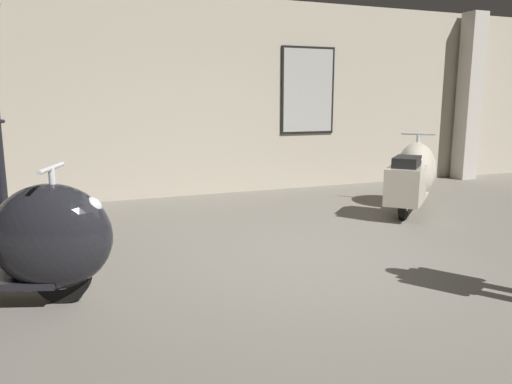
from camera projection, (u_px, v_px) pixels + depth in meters
name	position (u px, v px, depth m)	size (l,w,h in m)	color
ground_plane	(322.00, 260.00, 5.09)	(60.00, 60.00, 0.00)	slate
showroom_back_wall	(223.00, 98.00, 8.49)	(18.00, 0.63, 3.32)	#BCB29E
scooter_0	(15.00, 242.00, 3.95)	(1.92, 1.09, 1.13)	black
scooter_1	(413.00, 175.00, 7.37)	(1.70, 1.65, 1.13)	black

